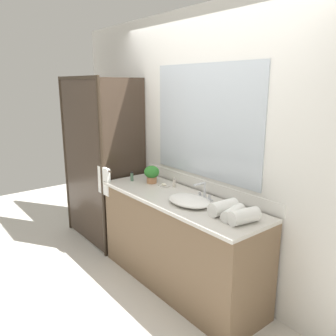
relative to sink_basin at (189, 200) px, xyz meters
The scene contains 13 objects.
ground_plane 0.95m from the sink_basin, 170.00° to the left, with size 8.00×8.00×0.00m, color silver.
wall_back_with_mirror 0.57m from the sink_basin, 116.66° to the left, with size 4.40×0.06×2.60m.
vanity_cabinet 0.52m from the sink_basin, 167.19° to the left, with size 1.80×0.58×0.90m.
shower_enclosure 1.48m from the sink_basin, behind, with size 1.20×0.59×2.00m.
sink_basin is the anchor object (origin of this frame).
faucet 0.17m from the sink_basin, 90.00° to the left, with size 0.17×0.15×0.17m.
potted_plant 0.74m from the sink_basin, behind, with size 0.16×0.16×0.18m.
soap_dish 0.55m from the sink_basin, 165.63° to the left, with size 0.10×0.07×0.04m.
amenity_bottle_shampoo 0.50m from the sink_basin, 155.48° to the left, with size 0.03×0.03×0.09m.
amenity_bottle_conditioner 0.92m from the sink_basin, behind, with size 0.03×0.03×0.10m.
rolled_towel_near_edge 0.57m from the sink_basin, ahead, with size 0.11×0.11×0.24m, color white.
rolled_towel_middle 0.46m from the sink_basin, ahead, with size 0.09×0.09×0.24m, color white.
rolled_towel_far_edge 0.35m from the sink_basin, ahead, with size 0.12×0.12×0.24m, color white.
Camera 1 is at (2.25, -1.91, 1.92)m, focal length 36.27 mm.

